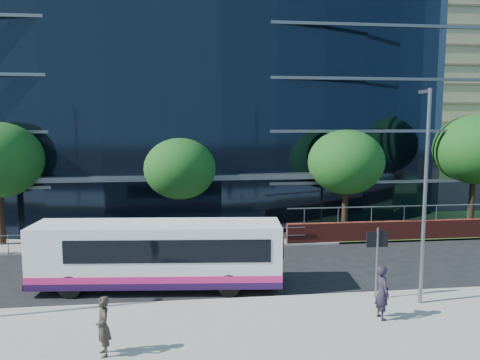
{
  "coord_description": "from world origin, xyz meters",
  "views": [
    {
      "loc": [
        -2.84,
        -18.23,
        6.92
      ],
      "look_at": [
        0.39,
        8.0,
        3.67
      ],
      "focal_mm": 35.0,
      "sensor_mm": 36.0,
      "label": 1
    }
  ],
  "objects": [
    {
      "name": "tree_far_d",
      "position": [
        16.0,
        10.0,
        5.19
      ],
      "size": [
        5.28,
        5.28,
        7.44
      ],
      "color": "black",
      "rests_on": "ground"
    },
    {
      "name": "tree_far_b",
      "position": [
        -3.0,
        9.5,
        4.21
      ],
      "size": [
        4.29,
        4.29,
        6.05
      ],
      "color": "black",
      "rests_on": "ground"
    },
    {
      "name": "pedestrian_b",
      "position": [
        -5.21,
        -4.87,
        1.04
      ],
      "size": [
        0.63,
        0.76,
        1.78
      ],
      "primitive_type": "imported",
      "rotation": [
        0.0,
        0.0,
        -1.2
      ],
      "color": "#332B24",
      "rests_on": "pavement_near"
    },
    {
      "name": "guard_railings",
      "position": [
        -8.0,
        7.0,
        0.82
      ],
      "size": [
        24.0,
        0.05,
        1.1
      ],
      "color": "slate",
      "rests_on": "ground"
    },
    {
      "name": "pavement_near",
      "position": [
        0.0,
        -5.0,
        0.07
      ],
      "size": [
        80.0,
        8.0,
        0.15
      ],
      "primitive_type": "cube",
      "color": "gray",
      "rests_on": "ground"
    },
    {
      "name": "street_sign",
      "position": [
        4.5,
        -1.59,
        2.15
      ],
      "size": [
        0.85,
        0.09,
        2.8
      ],
      "color": "slate",
      "rests_on": "pavement_near"
    },
    {
      "name": "pedestrian",
      "position": [
        3.94,
        -3.39,
        1.1
      ],
      "size": [
        0.51,
        0.73,
        1.89
      ],
      "primitive_type": "imported",
      "rotation": [
        0.0,
        0.0,
        1.66
      ],
      "color": "black",
      "rests_on": "pavement_near"
    },
    {
      "name": "yellow_line_inner",
      "position": [
        0.0,
        -0.65,
        0.01
      ],
      "size": [
        80.0,
        0.08,
        0.01
      ],
      "primitive_type": "cube",
      "color": "gold",
      "rests_on": "ground"
    },
    {
      "name": "far_forecourt",
      "position": [
        -6.0,
        11.0,
        0.05
      ],
      "size": [
        50.0,
        8.0,
        0.1
      ],
      "primitive_type": "cube",
      "color": "gray",
      "rests_on": "ground"
    },
    {
      "name": "ground",
      "position": [
        0.0,
        0.0,
        0.0
      ],
      "size": [
        200.0,
        200.0,
        0.0
      ],
      "primitive_type": "plane",
      "color": "black",
      "rests_on": "ground"
    },
    {
      "name": "city_bus",
      "position": [
        -3.84,
        1.02,
        1.47
      ],
      "size": [
        10.46,
        3.34,
        2.78
      ],
      "rotation": [
        0.0,
        0.0,
        -0.1
      ],
      "color": "white",
      "rests_on": "ground"
    },
    {
      "name": "streetlight_east",
      "position": [
        6.0,
        -2.17,
        4.44
      ],
      "size": [
        0.15,
        0.77,
        8.0
      ],
      "color": "slate",
      "rests_on": "pavement_near"
    },
    {
      "name": "tree_dist_e",
      "position": [
        24.0,
        40.0,
        4.54
      ],
      "size": [
        4.62,
        4.62,
        6.51
      ],
      "color": "black",
      "rests_on": "ground"
    },
    {
      "name": "tree_far_c",
      "position": [
        7.0,
        9.0,
        4.54
      ],
      "size": [
        4.62,
        4.62,
        6.51
      ],
      "color": "black",
      "rests_on": "ground"
    },
    {
      "name": "kerb",
      "position": [
        0.0,
        -1.0,
        0.08
      ],
      "size": [
        80.0,
        0.25,
        0.16
      ],
      "primitive_type": "cube",
      "color": "gray",
      "rests_on": "ground"
    },
    {
      "name": "glass_office",
      "position": [
        -4.0,
        20.85,
        8.0
      ],
      "size": [
        44.0,
        23.1,
        16.0
      ],
      "color": "black",
      "rests_on": "ground"
    },
    {
      "name": "apartment_block",
      "position": [
        32.0,
        57.21,
        11.11
      ],
      "size": [
        60.0,
        42.0,
        30.0
      ],
      "color": "#2D511E",
      "rests_on": "ground"
    },
    {
      "name": "yellow_line_outer",
      "position": [
        0.0,
        -0.8,
        0.01
      ],
      "size": [
        80.0,
        0.08,
        0.01
      ],
      "primitive_type": "cube",
      "color": "gold",
      "rests_on": "ground"
    }
  ]
}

